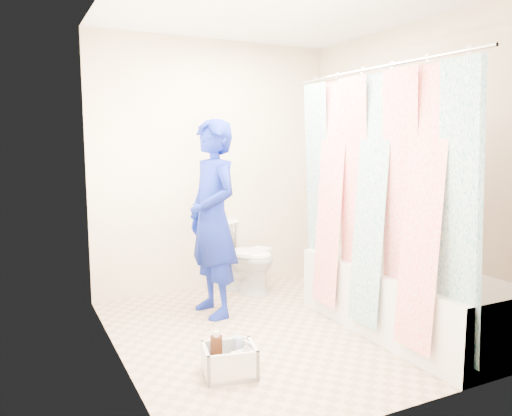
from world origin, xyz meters
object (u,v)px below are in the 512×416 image
bathtub (404,297)px  toilet (243,256)px  plumber (213,219)px  cleaning_caddy (231,362)px

bathtub → toilet: size_ratio=2.58×
bathtub → plumber: (-1.16, 1.00, 0.55)m
bathtub → cleaning_caddy: size_ratio=4.75×
plumber → cleaning_caddy: (-0.32, -1.09, -0.72)m
toilet → plumber: plumber is taller
plumber → toilet: bearing=128.4°
plumber → bathtub: bearing=43.3°
bathtub → plumber: size_ratio=1.08×
bathtub → cleaning_caddy: 1.49m
toilet → plumber: (-0.51, -0.50, 0.47)m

